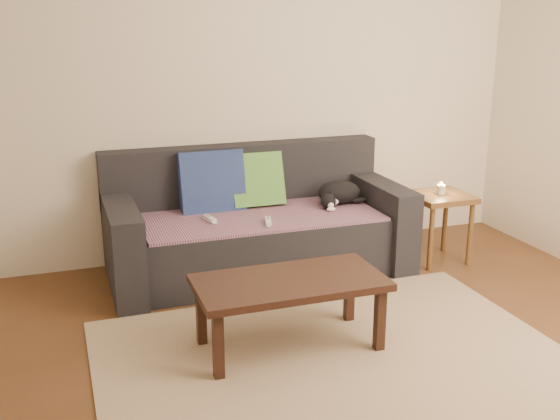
{
  "coord_description": "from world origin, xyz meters",
  "views": [
    {
      "loc": [
        -1.32,
        -2.71,
        1.77
      ],
      "look_at": [
        0.05,
        1.2,
        0.55
      ],
      "focal_mm": 42.0,
      "sensor_mm": 36.0,
      "label": 1
    }
  ],
  "objects_px": {
    "sofa": "(256,229)",
    "coffee_table": "(290,288)",
    "cat": "(338,193)",
    "side_table": "(440,206)",
    "wii_remote_a": "(210,219)",
    "wii_remote_b": "(268,222)"
  },
  "relations": [
    {
      "from": "cat",
      "to": "wii_remote_a",
      "type": "relative_size",
      "value": 2.63
    },
    {
      "from": "sofa",
      "to": "cat",
      "type": "distance_m",
      "value": 0.67
    },
    {
      "from": "sofa",
      "to": "wii_remote_a",
      "type": "height_order",
      "value": "sofa"
    },
    {
      "from": "sofa",
      "to": "cat",
      "type": "height_order",
      "value": "sofa"
    },
    {
      "from": "wii_remote_b",
      "to": "side_table",
      "type": "xyz_separation_m",
      "value": [
        1.35,
        0.03,
        -0.03
      ]
    },
    {
      "from": "wii_remote_a",
      "to": "side_table",
      "type": "bearing_deg",
      "value": -106.76
    },
    {
      "from": "sofa",
      "to": "wii_remote_a",
      "type": "distance_m",
      "value": 0.41
    },
    {
      "from": "wii_remote_a",
      "to": "sofa",
      "type": "bearing_deg",
      "value": -84.09
    },
    {
      "from": "sofa",
      "to": "side_table",
      "type": "xyz_separation_m",
      "value": [
        1.34,
        -0.27,
        0.12
      ]
    },
    {
      "from": "side_table",
      "to": "coffee_table",
      "type": "relative_size",
      "value": 0.5
    },
    {
      "from": "wii_remote_b",
      "to": "sofa",
      "type": "bearing_deg",
      "value": 12.64
    },
    {
      "from": "sofa",
      "to": "coffee_table",
      "type": "distance_m",
      "value": 1.21
    },
    {
      "from": "sofa",
      "to": "coffee_table",
      "type": "height_order",
      "value": "sofa"
    },
    {
      "from": "cat",
      "to": "wii_remote_a",
      "type": "xyz_separation_m",
      "value": [
        -1.0,
        -0.11,
        -0.07
      ]
    },
    {
      "from": "cat",
      "to": "wii_remote_b",
      "type": "bearing_deg",
      "value": -160.73
    },
    {
      "from": "wii_remote_a",
      "to": "wii_remote_b",
      "type": "height_order",
      "value": "same"
    },
    {
      "from": "cat",
      "to": "coffee_table",
      "type": "distance_m",
      "value": 1.45
    },
    {
      "from": "sofa",
      "to": "wii_remote_b",
      "type": "distance_m",
      "value": 0.33
    },
    {
      "from": "sofa",
      "to": "side_table",
      "type": "relative_size",
      "value": 4.04
    },
    {
      "from": "sofa",
      "to": "wii_remote_b",
      "type": "bearing_deg",
      "value": -91.72
    },
    {
      "from": "side_table",
      "to": "coffee_table",
      "type": "height_order",
      "value": "side_table"
    },
    {
      "from": "wii_remote_a",
      "to": "coffee_table",
      "type": "relative_size",
      "value": 0.15
    }
  ]
}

